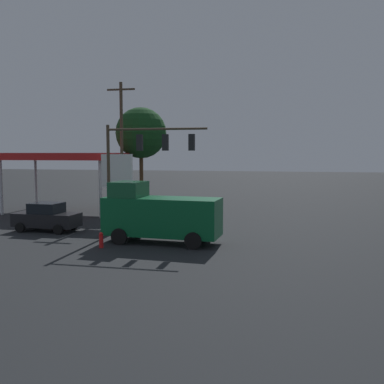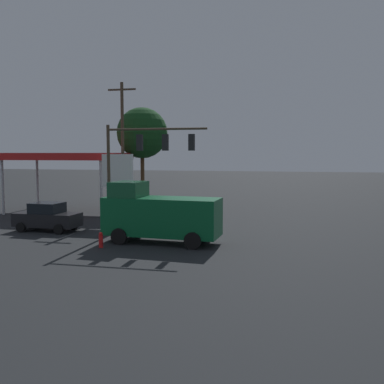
{
  "view_description": "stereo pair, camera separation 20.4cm",
  "coord_description": "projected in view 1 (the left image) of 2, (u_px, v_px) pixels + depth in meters",
  "views": [
    {
      "loc": [
        -5.63,
        24.13,
        5.28
      ],
      "look_at": [
        0.0,
        -2.0,
        2.83
      ],
      "focal_mm": 40.0,
      "sensor_mm": 36.0,
      "label": 1
    },
    {
      "loc": [
        -5.82,
        24.08,
        5.28
      ],
      "look_at": [
        0.0,
        -2.0,
        2.83
      ],
      "focal_mm": 40.0,
      "sensor_mm": 36.0,
      "label": 2
    }
  ],
  "objects": [
    {
      "name": "traffic_signal_assembly",
      "position": [
        144.0,
        154.0,
        26.51
      ],
      "size": [
        6.45,
        0.43,
        7.04
      ],
      "color": "#473828",
      "rests_on": "ground"
    },
    {
      "name": "utility_pole",
      "position": [
        122.0,
        146.0,
        35.66
      ],
      "size": [
        2.4,
        0.26,
        11.1
      ],
      "color": "#473828",
      "rests_on": "ground"
    },
    {
      "name": "street_tree",
      "position": [
        141.0,
        133.0,
        39.9
      ],
      "size": [
        4.74,
        4.74,
        9.51
      ],
      "color": "#4C331E",
      "rests_on": "ground"
    },
    {
      "name": "delivery_truck",
      "position": [
        159.0,
        214.0,
        25.04
      ],
      "size": [
        6.94,
        2.91,
        3.58
      ],
      "rotation": [
        0.0,
        0.0,
        -0.07
      ],
      "color": "#0C592D",
      "rests_on": "ground"
    },
    {
      "name": "fire_hydrant",
      "position": [
        101.0,
        240.0,
        23.82
      ],
      "size": [
        0.24,
        0.24,
        0.88
      ],
      "color": "red",
      "rests_on": "ground"
    },
    {
      "name": "ground_plane",
      "position": [
        185.0,
        243.0,
        25.15
      ],
      "size": [
        200.0,
        200.0,
        0.0
      ],
      "primitive_type": "plane",
      "color": "black"
    },
    {
      "name": "price_sign",
      "position": [
        117.0,
        174.0,
        31.7
      ],
      "size": [
        2.38,
        0.27,
        5.19
      ],
      "color": "#B7B7BC",
      "rests_on": "ground"
    },
    {
      "name": "sedan_far",
      "position": [
        47.0,
        217.0,
        28.92
      ],
      "size": [
        4.47,
        2.2,
        1.93
      ],
      "rotation": [
        0.0,
        0.0,
        -0.04
      ],
      "color": "black",
      "rests_on": "ground"
    },
    {
      "name": "gas_station_canopy",
      "position": [
        65.0,
        157.0,
        37.78
      ],
      "size": [
        10.28,
        6.5,
        5.28
      ],
      "color": "red",
      "rests_on": "ground"
    }
  ]
}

